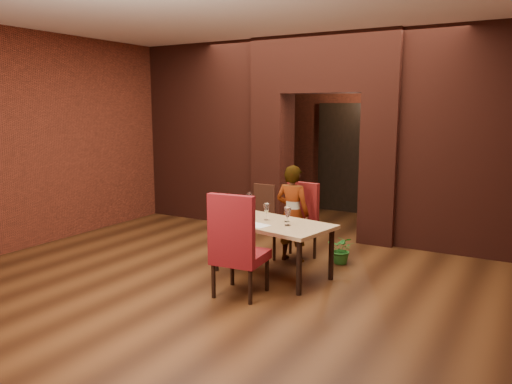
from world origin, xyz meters
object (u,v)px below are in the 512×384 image
(chair_near, at_px, (241,244))
(chair_far, at_px, (295,222))
(dining_table, at_px, (272,249))
(potted_plant, at_px, (342,249))
(wine_bucket, at_px, (223,211))
(wine_glass_b, at_px, (287,214))
(wine_glass_a, at_px, (266,212))
(water_bottle, at_px, (249,204))
(wine_glass_c, at_px, (288,217))
(person_seated, at_px, (292,213))

(chair_near, bearing_deg, chair_far, -93.71)
(dining_table, distance_m, potted_plant, 1.07)
(wine_bucket, bearing_deg, wine_glass_b, 20.91)
(wine_glass_a, distance_m, water_bottle, 0.30)
(dining_table, xyz_separation_m, wine_glass_c, (0.24, -0.06, 0.45))
(chair_far, bearing_deg, wine_glass_a, -89.57)
(dining_table, relative_size, potted_plant, 3.67)
(person_seated, height_order, wine_glass_c, person_seated)
(wine_bucket, relative_size, water_bottle, 0.65)
(dining_table, height_order, wine_glass_c, wine_glass_c)
(wine_glass_c, bearing_deg, chair_far, 109.62)
(chair_far, relative_size, potted_plant, 2.67)
(chair_near, relative_size, water_bottle, 3.61)
(wine_glass_b, relative_size, potted_plant, 0.48)
(wine_glass_a, height_order, wine_bucket, wine_glass_a)
(chair_near, bearing_deg, potted_plant, -115.43)
(wine_bucket, bearing_deg, wine_glass_a, 25.57)
(chair_far, xyz_separation_m, water_bottle, (-0.36, -0.60, 0.31))
(water_bottle, bearing_deg, potted_plant, 36.99)
(chair_far, relative_size, chair_near, 0.90)
(water_bottle, xyz_separation_m, potted_plant, (1.00, 0.75, -0.65))
(wine_bucket, height_order, potted_plant, wine_bucket)
(wine_glass_c, bearing_deg, water_bottle, 164.28)
(water_bottle, bearing_deg, chair_near, -64.87)
(chair_far, bearing_deg, person_seated, -90.52)
(chair_near, xyz_separation_m, water_bottle, (-0.41, 0.87, 0.26))
(wine_glass_b, relative_size, water_bottle, 0.58)
(person_seated, bearing_deg, chair_near, 92.88)
(chair_far, height_order, wine_glass_b, chair_far)
(chair_far, relative_size, wine_bucket, 5.02)
(wine_bucket, bearing_deg, chair_near, -43.01)
(dining_table, distance_m, wine_glass_b, 0.47)
(wine_bucket, bearing_deg, person_seated, 56.27)
(dining_table, bearing_deg, chair_far, 103.18)
(water_bottle, height_order, potted_plant, water_bottle)
(person_seated, relative_size, wine_glass_c, 6.06)
(chair_near, relative_size, wine_glass_b, 6.23)
(chair_far, height_order, wine_glass_a, chair_far)
(wine_glass_b, height_order, potted_plant, wine_glass_b)
(wine_glass_c, distance_m, water_bottle, 0.67)
(dining_table, xyz_separation_m, chair_far, (-0.04, 0.73, 0.19))
(dining_table, relative_size, wine_glass_c, 6.65)
(dining_table, xyz_separation_m, potted_plant, (0.60, 0.87, -0.14))
(wine_glass_a, xyz_separation_m, wine_bucket, (-0.49, -0.24, -0.00))
(wine_glass_a, xyz_separation_m, wine_glass_b, (0.26, 0.05, -0.01))
(chair_far, height_order, wine_glass_c, chair_far)
(person_seated, relative_size, wine_glass_b, 7.01)
(dining_table, distance_m, wine_glass_c, 0.51)
(wine_glass_a, distance_m, wine_glass_b, 0.27)
(wine_glass_a, relative_size, potted_plant, 0.54)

